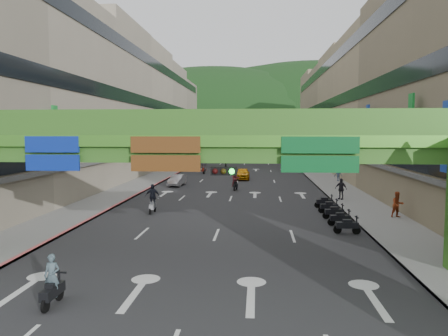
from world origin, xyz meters
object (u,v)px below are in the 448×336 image
scooter_rider_mid (235,180)px  car_silver (177,180)px  car_yellow (243,174)px  pedestrian_red (398,207)px  overpass_near (223,153)px  scooter_rider_near (52,283)px

scooter_rider_mid → car_silver: scooter_rider_mid is taller
car_yellow → pedestrian_red: bearing=-65.0°
scooter_rider_mid → pedestrian_red: 18.66m
overpass_near → scooter_rider_mid: (-0.79, 26.38, -4.10)m
car_silver → pedestrian_red: size_ratio=2.07×
overpass_near → scooter_rider_near: size_ratio=14.92×
overpass_near → car_silver: size_ratio=7.47×
scooter_rider_mid → scooter_rider_near: bearing=-99.1°
overpass_near → car_yellow: bearing=90.6°
scooter_rider_near → car_yellow: scooter_rider_near is taller
car_silver → pedestrian_red: 25.67m
car_silver → pedestrian_red: pedestrian_red is taller
car_yellow → car_silver: bearing=-136.4°
scooter_rider_mid → car_silver: size_ratio=0.57×
overpass_near → pedestrian_red: size_ratio=15.45×
overpass_near → car_silver: 30.90m
scooter_rider_near → car_yellow: size_ratio=0.44×
overpass_near → scooter_rider_near: (-5.69, -4.38, -4.35)m
scooter_rider_near → car_yellow: 41.28m
scooter_rider_near → scooter_rider_mid: size_ratio=0.88×
overpass_near → car_yellow: overpass_near is taller
overpass_near → car_yellow: 36.83m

